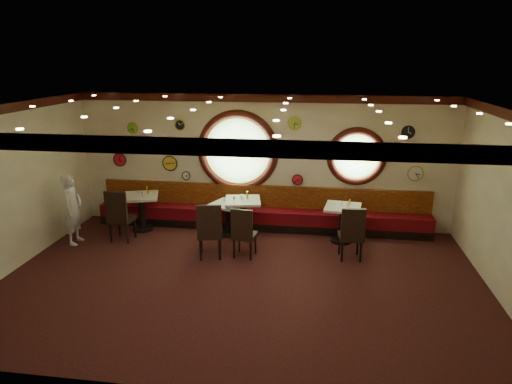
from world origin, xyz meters
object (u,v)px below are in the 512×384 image
Objects in this scene: condiment_b_bottle at (234,200)px; table_b at (228,215)px; chair_a at (119,213)px; condiment_b_pepper at (226,203)px; table_d at (342,219)px; condiment_b_salt at (224,200)px; condiment_c_pepper at (243,198)px; condiment_a_salt at (139,192)px; chair_c at (243,230)px; condiment_a_pepper at (142,194)px; chair_d at (352,230)px; table_a at (141,208)px; condiment_c_bottle at (247,195)px; condiment_d_salt at (342,204)px; condiment_c_salt at (241,196)px; waiter at (73,209)px; condiment_d_bottle at (350,202)px; condiment_d_pepper at (347,205)px; chair_b at (210,227)px; table_c at (243,213)px.

table_b is at bearing -169.73° from condiment_b_bottle.
chair_a reaches higher than condiment_b_pepper.
condiment_b_salt is at bearing 177.08° from table_d.
condiment_c_pepper reaches higher than condiment_b_salt.
condiment_b_bottle is (2.35, -0.12, -0.05)m from condiment_a_salt.
chair_c reaches higher than condiment_b_pepper.
chair_a is 0.78m from condiment_a_pepper.
chair_d is 8.28× the size of condiment_b_salt.
condiment_c_bottle reaches higher than table_a.
table_a is 4.73m from table_d.
condiment_c_salt is at bearing 176.72° from condiment_d_salt.
condiment_d_bottle is at bearing -83.48° from waiter.
condiment_b_salt is 0.20m from condiment_b_pepper.
condiment_b_salt is at bearing 178.97° from condiment_d_bottle.
condiment_a_salt is at bearing 177.38° from condiment_c_pepper.
condiment_d_bottle is (0.06, 0.17, 0.02)m from condiment_d_pepper.
condiment_c_bottle is (-2.14, 0.14, 0.07)m from condiment_d_salt.
condiment_c_bottle is at bearing 3.45° from condiment_c_salt.
chair_d reaches higher than condiment_a_salt.
condiment_a_salt is (-0.09, 0.11, 0.37)m from table_a.
chair_c is 3.81× the size of condiment_c_bottle.
chair_b is 6.99× the size of condiment_c_salt.
table_b is 1.36× the size of chair_c.
condiment_a_pepper is (0.17, -0.20, 0.01)m from condiment_a_salt.
condiment_b_bottle is at bearing 34.64° from condiment_b_pepper.
table_a is at bearing -178.08° from condiment_b_salt.
table_d is at bearing -2.92° from condiment_b_salt.
condiment_d_pepper is 0.06× the size of waiter.
condiment_d_bottle is (0.17, 0.08, 0.03)m from condiment_d_salt.
chair_d is at bearing -5.59° from chair_b.
condiment_a_salt is at bearing 161.15° from chair_d.
condiment_d_bottle is (2.87, 1.38, 0.23)m from chair_b.
condiment_c_salt reaches higher than condiment_d_pepper.
waiter reaches higher than condiment_d_bottle.
condiment_a_pepper is (-4.80, 0.96, 0.27)m from chair_d.
waiter is at bearing -171.25° from table_d.
table_a is 9.01× the size of condiment_a_pepper.
table_d is 2.22m from condiment_c_bottle.
table_a is 10.76× the size of condiment_b_pepper.
table_c is 9.97× the size of condiment_b_pepper.
condiment_d_pepper is 2.27m from condiment_c_bottle.
chair_d is at bearing -12.14° from table_a.
condiment_b_pepper is 0.39m from condiment_c_pepper.
chair_a is at bearing -171.06° from condiment_d_bottle.
chair_a is at bearing -162.04° from table_b.
table_b is at bearing 177.46° from condiment_d_pepper.
chair_a is 6.78× the size of condiment_a_pepper.
chair_d is at bearing -81.17° from table_d.
table_b is 3.43m from waiter.
table_d is 2.49m from condiment_b_bottle.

